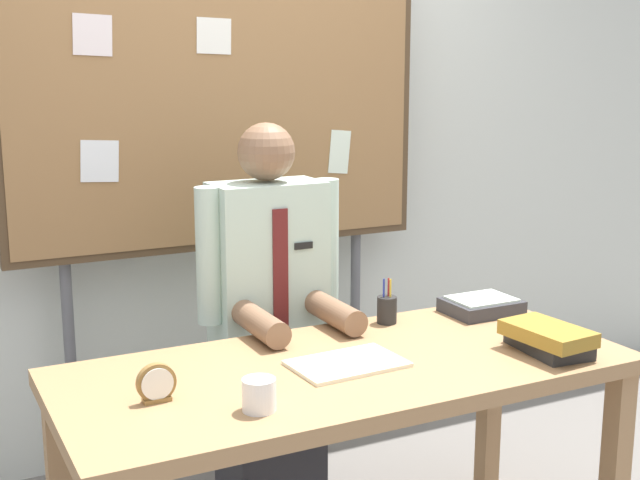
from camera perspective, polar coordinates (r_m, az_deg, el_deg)
The scene contains 10 objects.
back_wall at distance 3.61m, azimuth -7.73°, elevation 6.97°, with size 6.40×0.08×2.70m, color silver.
desk at distance 2.64m, azimuth 1.79°, elevation -10.06°, with size 1.75×0.77×0.75m.
person at distance 3.14m, azimuth -3.40°, elevation -6.29°, with size 0.55×0.56×1.44m.
bulletin_board at distance 3.41m, azimuth -6.65°, elevation 9.16°, with size 1.72×0.09×2.12m.
book_stack at distance 2.78m, azimuth 15.07°, elevation -6.41°, with size 0.21×0.30×0.09m.
open_notebook at distance 2.59m, azimuth 1.84°, elevation -8.30°, with size 0.33×0.22×0.01m, color #F4EFCC.
desk_clock at distance 2.35m, azimuth -10.93°, elevation -9.52°, with size 0.11×0.04×0.11m.
coffee_mug at distance 2.26m, azimuth -4.12°, elevation -10.33°, with size 0.09×0.09×0.09m, color white.
pen_holder at distance 2.99m, azimuth 4.52°, elevation -4.67°, with size 0.07×0.07×0.16m.
paper_tray at distance 3.16m, azimuth 10.79°, elevation -4.35°, with size 0.26×0.20×0.06m.
Camera 1 is at (-1.18, -2.15, 1.64)m, focal length 47.64 mm.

